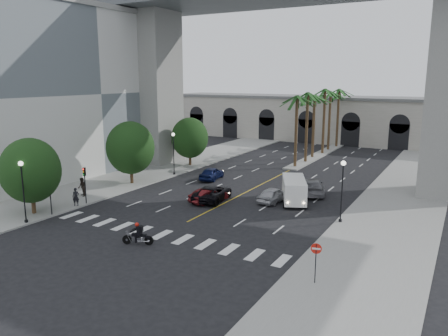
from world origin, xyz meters
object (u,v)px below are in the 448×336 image
at_px(traffic_signal_near, 50,188).
at_px(motorcycle_rider, 139,235).
at_px(lamp_post_right, 342,186).
at_px(car_a, 273,195).
at_px(car_e, 212,173).
at_px(do_not_enter_sign, 316,255).
at_px(lamp_post_left_near, 23,187).
at_px(traffic_signal_far, 85,179).
at_px(pedestrian_b, 82,187).
at_px(car_b, 209,196).
at_px(cargo_van, 294,189).
at_px(pedestrian_a, 76,197).
at_px(car_d, 312,187).
at_px(lamp_post_left_far, 174,150).
at_px(car_c, 213,193).

bearing_deg(traffic_signal_near, motorcycle_rider, -7.41).
bearing_deg(lamp_post_right, car_a, 156.55).
height_order(car_e, do_not_enter_sign, do_not_enter_sign).
bearing_deg(lamp_post_left_near, car_a, 46.54).
relative_size(traffic_signal_far, pedestrian_b, 1.90).
distance_m(traffic_signal_far, do_not_enter_sign, 24.88).
bearing_deg(car_b, car_a, -131.78).
height_order(lamp_post_right, cargo_van, lamp_post_right).
relative_size(car_b, pedestrian_a, 2.38).
bearing_deg(car_d, car_a, 40.84).
relative_size(lamp_post_left_far, cargo_van, 0.90).
relative_size(traffic_signal_far, cargo_van, 0.62).
height_order(lamp_post_left_near, lamp_post_left_far, same).
distance_m(traffic_signal_far, car_d, 22.83).
xyz_separation_m(lamp_post_left_far, traffic_signal_far, (0.10, -14.50, -0.71)).
bearing_deg(car_b, lamp_post_left_near, 70.22).
distance_m(traffic_signal_near, car_a, 20.61).
height_order(lamp_post_left_far, lamp_post_right, same).
bearing_deg(car_b, pedestrian_b, 39.47).
xyz_separation_m(motorcycle_rider, car_e, (-6.01, 20.39, -0.01)).
bearing_deg(car_b, car_d, -117.23).
distance_m(lamp_post_left_near, lamp_post_left_far, 21.00).
height_order(lamp_post_left_near, car_d, lamp_post_left_near).
xyz_separation_m(car_a, cargo_van, (1.83, 0.77, 0.59)).
height_order(car_d, pedestrian_a, pedestrian_a).
distance_m(traffic_signal_near, cargo_van, 22.45).
distance_m(lamp_post_left_far, lamp_post_right, 24.16).
distance_m(motorcycle_rider, do_not_enter_sign, 13.26).
bearing_deg(traffic_signal_near, cargo_van, 40.29).
relative_size(car_c, pedestrian_b, 2.86).
distance_m(lamp_post_right, traffic_signal_far, 23.62).
relative_size(lamp_post_left_near, traffic_signal_near, 1.47).
bearing_deg(car_b, cargo_van, -133.62).
xyz_separation_m(lamp_post_left_far, do_not_enter_sign, (24.40, -19.81, -1.33)).
relative_size(motorcycle_rider, cargo_van, 0.37).
relative_size(motorcycle_rider, pedestrian_b, 1.15).
xyz_separation_m(lamp_post_left_far, motorcycle_rider, (11.19, -19.94, -2.46)).
bearing_deg(car_a, lamp_post_left_near, 52.68).
bearing_deg(pedestrian_a, car_b, 3.69).
relative_size(traffic_signal_near, traffic_signal_far, 1.00).
bearing_deg(cargo_van, motorcycle_rider, -134.77).
height_order(car_b, car_c, car_c).
xyz_separation_m(car_b, car_c, (0.00, 0.77, 0.09)).
bearing_deg(motorcycle_rider, cargo_van, 47.05).
height_order(cargo_van, do_not_enter_sign, do_not_enter_sign).
bearing_deg(car_a, car_d, -110.89).
height_order(traffic_signal_near, pedestrian_b, traffic_signal_near).
relative_size(lamp_post_right, car_b, 1.31).
bearing_deg(motorcycle_rider, lamp_post_left_near, 163.08).
bearing_deg(motorcycle_rider, car_c, 73.51).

